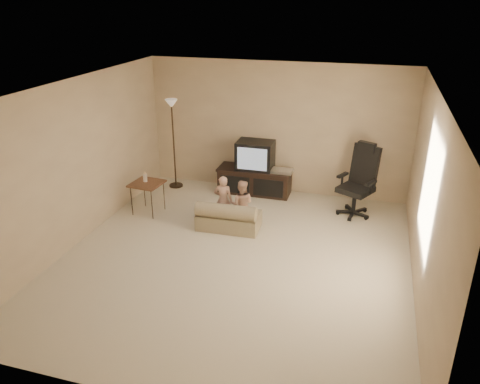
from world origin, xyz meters
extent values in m
plane|color=beige|center=(0.00, 0.00, 0.00)|extent=(5.50, 5.50, 0.00)
plane|color=silver|center=(0.00, 0.00, 2.50)|extent=(5.50, 5.50, 0.00)
plane|color=#C6AE89|center=(0.00, 2.75, 1.25)|extent=(5.00, 0.00, 5.00)
plane|color=#C6AE89|center=(0.00, -2.75, 1.25)|extent=(5.00, 0.00, 5.00)
plane|color=#C6AE89|center=(-2.50, 0.00, 1.25)|extent=(0.00, 5.50, 5.50)
plane|color=#C6AE89|center=(2.50, 0.00, 1.25)|extent=(0.00, 5.50, 5.50)
cube|color=black|center=(-0.35, 2.49, 0.22)|extent=(1.39, 0.50, 0.44)
cube|color=black|center=(-0.35, 2.49, 0.47)|extent=(1.43, 0.54, 0.04)
cube|color=black|center=(-0.68, 2.24, 0.23)|extent=(0.57, 0.02, 0.34)
cube|color=black|center=(-0.02, 2.24, 0.23)|extent=(0.57, 0.02, 0.34)
cube|color=black|center=(-0.35, 2.51, 0.77)|extent=(0.70, 0.50, 0.54)
cube|color=silver|center=(-0.35, 2.26, 0.77)|extent=(0.57, 0.01, 0.42)
cube|color=silver|center=(0.19, 2.44, 0.52)|extent=(0.40, 0.28, 0.06)
cylinder|color=black|center=(1.58, 1.99, 0.26)|extent=(0.07, 0.07, 0.41)
cube|color=black|center=(1.58, 1.99, 0.49)|extent=(0.69, 0.69, 0.09)
cube|color=black|center=(1.69, 2.21, 0.87)|extent=(0.52, 0.38, 0.72)
cube|color=black|center=(1.69, 2.21, 1.21)|extent=(0.32, 0.23, 0.16)
cube|color=black|center=(1.33, 2.11, 0.68)|extent=(0.19, 0.29, 0.04)
cube|color=black|center=(1.82, 1.86, 0.68)|extent=(0.19, 0.29, 0.04)
cube|color=brown|center=(-1.94, 1.08, 0.55)|extent=(0.56, 0.56, 0.03)
cylinder|color=#312416|center=(-2.16, 0.89, 0.28)|extent=(0.01, 0.01, 0.57)
cylinder|color=#312416|center=(-1.75, 0.86, 0.28)|extent=(0.01, 0.01, 0.57)
cylinder|color=#312416|center=(-2.12, 1.30, 0.28)|extent=(0.01, 0.01, 0.57)
cylinder|color=#312416|center=(-1.71, 1.26, 0.28)|extent=(0.01, 0.01, 0.57)
cylinder|color=beige|center=(-1.99, 1.13, 0.64)|extent=(0.07, 0.07, 0.14)
cone|color=beige|center=(-1.99, 1.13, 0.74)|extent=(0.06, 0.06, 0.05)
cylinder|color=#312416|center=(-1.97, 2.35, 0.01)|extent=(0.28, 0.28, 0.03)
cylinder|color=#312416|center=(-1.97, 2.35, 0.85)|extent=(0.03, 0.03, 1.67)
cone|color=beige|center=(-1.97, 2.35, 1.69)|extent=(0.24, 0.24, 0.16)
cube|color=gray|center=(-0.38, 0.92, 0.13)|extent=(1.03, 0.58, 0.27)
cylinder|color=gray|center=(-0.38, 0.74, 0.38)|extent=(1.00, 0.27, 0.24)
imported|color=tan|center=(-0.53, 1.06, 0.43)|extent=(0.34, 0.27, 0.86)
imported|color=tan|center=(-0.19, 1.01, 0.41)|extent=(0.43, 0.27, 0.83)
camera|label=1|loc=(1.75, -5.72, 3.63)|focal=35.00mm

